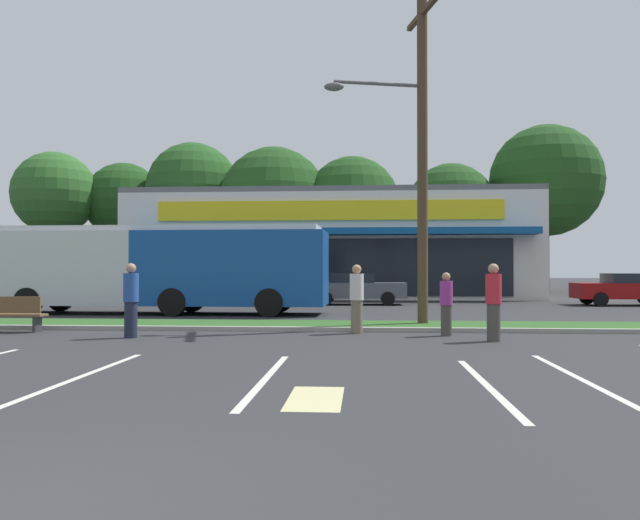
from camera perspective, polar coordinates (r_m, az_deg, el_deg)
ground_plane at (r=5.11m, az=-25.98°, el=-19.72°), size 240.00×240.00×0.00m
grass_median at (r=18.42m, az=-3.58°, el=-5.82°), size 56.00×2.20×0.12m
curb_lip at (r=17.22m, az=-4.11°, el=-6.17°), size 56.00×0.24×0.12m
parking_stripe_1 at (r=10.76m, az=-20.35°, el=-9.65°), size 0.12×4.80×0.01m
parking_stripe_2 at (r=9.90m, az=-4.84°, el=-10.47°), size 0.12×4.80×0.01m
parking_stripe_3 at (r=9.60m, az=14.66°, el=-10.75°), size 0.12×4.80×0.01m
parking_stripe_4 at (r=10.75m, az=21.92°, el=-9.65°), size 0.12×4.80×0.01m
lot_arrow at (r=8.37m, az=-0.43°, el=-12.26°), size 0.70×1.60×0.01m
storefront_building at (r=39.77m, az=1.18°, el=1.24°), size 23.34×12.35×6.20m
tree_far_left at (r=53.39m, az=-22.66°, el=5.51°), size 6.36×6.36×10.71m
tree_left at (r=53.64m, az=-17.12°, el=4.99°), size 6.22×6.22×10.20m
tree_mid_left at (r=50.46m, az=-11.30°, el=6.20°), size 7.19×7.19×11.44m
tree_mid at (r=47.36m, az=-4.16°, el=5.24°), size 8.02×8.02×10.70m
tree_mid_right at (r=46.69m, az=2.91°, el=5.05°), size 6.88×6.88×9.90m
tree_right at (r=47.84m, az=11.65°, el=4.63°), size 6.43×6.43×9.44m
tree_far_right at (r=50.19m, az=19.56°, el=6.69°), size 8.22×8.22×12.31m
utility_pole at (r=18.81m, az=8.72°, el=9.93°), size 3.16×2.36×9.66m
city_bus at (r=24.54m, az=-14.29°, el=-0.57°), size 12.69×2.90×3.25m
bus_stop_bench at (r=18.70m, az=-25.72°, el=-4.30°), size 1.60×0.45×0.95m
car_1 at (r=32.48m, az=25.55°, el=-2.33°), size 4.31×2.02×1.48m
car_3 at (r=30.11m, az=3.24°, el=-2.55°), size 4.59×1.86×1.46m
pedestrian_near_bench at (r=15.23m, az=15.26°, el=-3.67°), size 0.36×0.36×1.79m
pedestrian_by_pole at (r=16.12m, az=-16.56°, el=-3.48°), size 0.36×0.36×1.81m
pedestrian_mid at (r=16.55m, az=3.31°, el=-3.49°), size 0.36×0.36×1.78m
pedestrian_far at (r=16.23m, az=11.23°, el=-3.88°), size 0.32×0.32×1.58m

